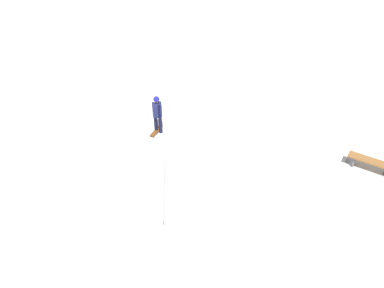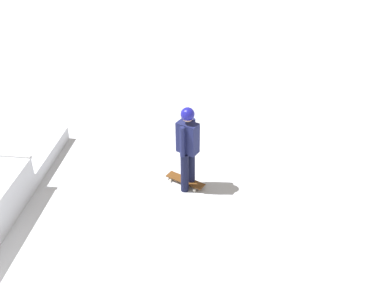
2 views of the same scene
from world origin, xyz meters
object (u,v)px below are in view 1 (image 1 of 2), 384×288
Objects in this scene: skater at (157,112)px; park_bench at (371,163)px; skateboard at (156,131)px; skate_ramp at (206,196)px.

park_bench is at bearing 96.11° from skater.
skateboard is 8.41m from park_bench.
park_bench is at bearing -167.47° from skate_ramp.
park_bench is (-7.40, 3.99, 0.28)m from skateboard.
skate_ramp is at bearing 3.14° from park_bench.
skateboard is (1.11, -4.34, -0.24)m from skate_ramp.
skater is at bearing 148.52° from skateboard.
skater is 0.94m from skateboard.
park_bench is at bearing 97.10° from skateboard.
skater is at bearing -67.78° from skate_ramp.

